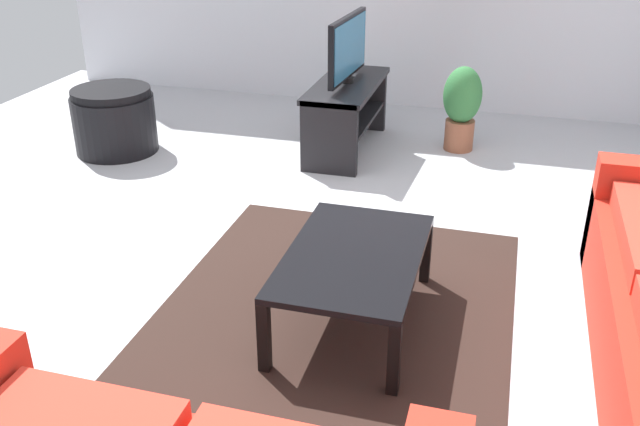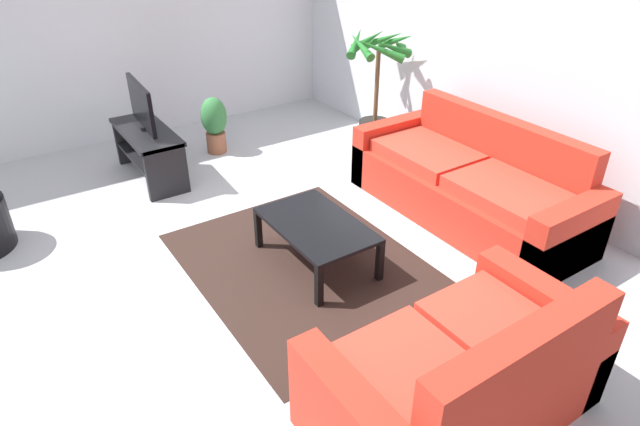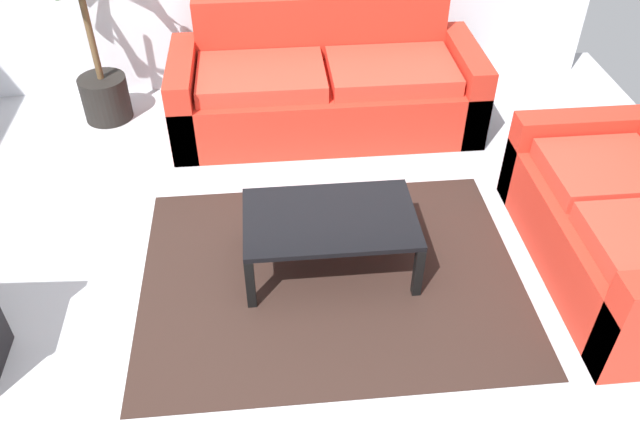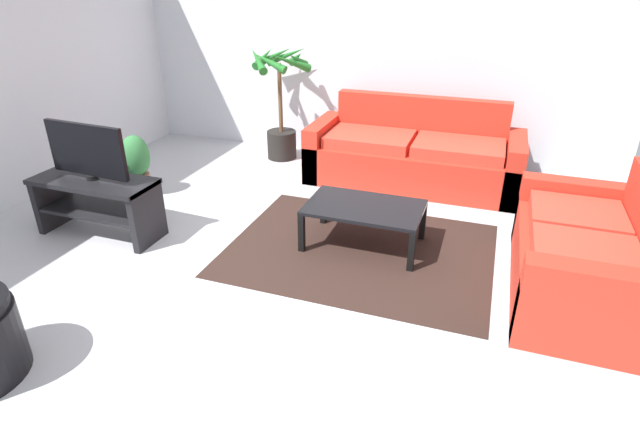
# 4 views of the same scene
# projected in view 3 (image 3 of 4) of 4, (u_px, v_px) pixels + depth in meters

# --- Properties ---
(ground_plane) EXTENTS (6.60, 6.60, 0.00)m
(ground_plane) POSITION_uv_depth(u_px,v_px,m) (232.00, 369.00, 3.26)
(ground_plane) COLOR #B2B2B7
(couch_main) EXTENTS (2.28, 0.90, 0.90)m
(couch_main) POSITION_uv_depth(u_px,v_px,m) (326.00, 89.00, 4.86)
(couch_main) COLOR red
(couch_main) RESTS_ON ground
(couch_loveseat) EXTENTS (0.90, 1.60, 0.90)m
(couch_loveseat) POSITION_uv_depth(u_px,v_px,m) (632.00, 228.00, 3.64)
(couch_loveseat) COLOR red
(couch_loveseat) RESTS_ON ground
(coffee_table) EXTENTS (0.98, 0.61, 0.37)m
(coffee_table) POSITION_uv_depth(u_px,v_px,m) (330.00, 223.00, 3.63)
(coffee_table) COLOR black
(coffee_table) RESTS_ON ground
(area_rug) EXTENTS (2.20, 1.70, 0.01)m
(area_rug) POSITION_uv_depth(u_px,v_px,m) (331.00, 276.00, 3.76)
(area_rug) COLOR black
(area_rug) RESTS_ON ground
(potted_palm) EXTENTS (0.81, 0.75, 1.37)m
(potted_palm) POSITION_uv_depth(u_px,v_px,m) (92.00, 41.00, 4.72)
(potted_palm) COLOR black
(potted_palm) RESTS_ON ground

